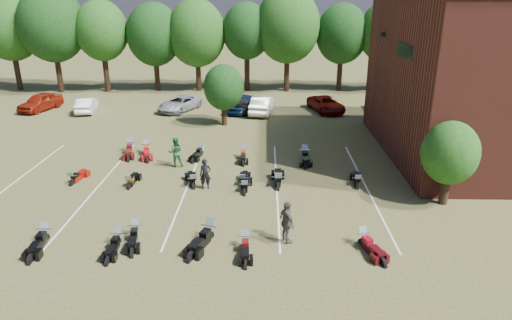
{
  "coord_description": "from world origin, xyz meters",
  "views": [
    {
      "loc": [
        1.34,
        -20.45,
        10.24
      ],
      "look_at": [
        0.82,
        4.0,
        1.2
      ],
      "focal_mm": 32.0,
      "sensor_mm": 36.0,
      "label": 1
    }
  ],
  "objects_px": {
    "motorcycle_3": "(118,245)",
    "person_black": "(205,174)",
    "person_green": "(175,152)",
    "motorcycle_14": "(130,152)",
    "car_4": "(241,103)",
    "car_0": "(40,102)",
    "motorcycle_7": "(73,185)",
    "person_grey": "(287,222)"
  },
  "relations": [
    {
      "from": "car_0",
      "to": "car_4",
      "type": "height_order",
      "value": "car_0"
    },
    {
      "from": "person_black",
      "to": "person_green",
      "type": "relative_size",
      "value": 0.91
    },
    {
      "from": "car_0",
      "to": "motorcycle_3",
      "type": "height_order",
      "value": "car_0"
    },
    {
      "from": "person_green",
      "to": "motorcycle_7",
      "type": "bearing_deg",
      "value": 13.47
    },
    {
      "from": "car_4",
      "to": "motorcycle_3",
      "type": "distance_m",
      "value": 23.64
    },
    {
      "from": "car_0",
      "to": "person_grey",
      "type": "distance_m",
      "value": 31.62
    },
    {
      "from": "motorcycle_7",
      "to": "motorcycle_14",
      "type": "bearing_deg",
      "value": -97.73
    },
    {
      "from": "person_black",
      "to": "car_0",
      "type": "bearing_deg",
      "value": 122.58
    },
    {
      "from": "motorcycle_7",
      "to": "person_green",
      "type": "bearing_deg",
      "value": -141.9
    },
    {
      "from": "motorcycle_3",
      "to": "motorcycle_14",
      "type": "bearing_deg",
      "value": 102.39
    },
    {
      "from": "person_black",
      "to": "person_grey",
      "type": "bearing_deg",
      "value": -65.49
    },
    {
      "from": "person_black",
      "to": "motorcycle_7",
      "type": "xyz_separation_m",
      "value": [
        -7.61,
        0.42,
        -0.86
      ]
    },
    {
      "from": "person_green",
      "to": "motorcycle_14",
      "type": "bearing_deg",
      "value": -51.84
    },
    {
      "from": "person_green",
      "to": "motorcycle_7",
      "type": "xyz_separation_m",
      "value": [
        -5.34,
        -2.97,
        -0.95
      ]
    },
    {
      "from": "motorcycle_3",
      "to": "person_black",
      "type": "bearing_deg",
      "value": 62.23
    },
    {
      "from": "car_0",
      "to": "motorcycle_14",
      "type": "relative_size",
      "value": 1.86
    },
    {
      "from": "car_0",
      "to": "person_black",
      "type": "xyz_separation_m",
      "value": [
        17.34,
        -17.46,
        0.08
      ]
    },
    {
      "from": "person_green",
      "to": "motorcycle_14",
      "type": "distance_m",
      "value": 4.61
    },
    {
      "from": "car_0",
      "to": "car_4",
      "type": "bearing_deg",
      "value": 15.44
    },
    {
      "from": "motorcycle_3",
      "to": "person_grey",
      "type": "bearing_deg",
      "value": 1.84
    },
    {
      "from": "car_4",
      "to": "motorcycle_7",
      "type": "xyz_separation_m",
      "value": [
        -8.63,
        -16.84,
        -0.76
      ]
    },
    {
      "from": "car_4",
      "to": "motorcycle_3",
      "type": "xyz_separation_m",
      "value": [
        -4.07,
        -23.28,
        -0.76
      ]
    },
    {
      "from": "car_0",
      "to": "motorcycle_7",
      "type": "bearing_deg",
      "value": -44.21
    },
    {
      "from": "person_green",
      "to": "motorcycle_14",
      "type": "height_order",
      "value": "person_green"
    },
    {
      "from": "motorcycle_14",
      "to": "motorcycle_3",
      "type": "bearing_deg",
      "value": -88.8
    },
    {
      "from": "car_0",
      "to": "motorcycle_3",
      "type": "relative_size",
      "value": 2.29
    },
    {
      "from": "car_4",
      "to": "motorcycle_3",
      "type": "height_order",
      "value": "car_4"
    },
    {
      "from": "motorcycle_3",
      "to": "person_green",
      "type": "bearing_deg",
      "value": 84.34
    },
    {
      "from": "person_black",
      "to": "motorcycle_3",
      "type": "relative_size",
      "value": 0.86
    },
    {
      "from": "person_grey",
      "to": "motorcycle_3",
      "type": "xyz_separation_m",
      "value": [
        -7.27,
        -0.36,
        -0.97
      ]
    },
    {
      "from": "car_4",
      "to": "person_grey",
      "type": "relative_size",
      "value": 2.31
    },
    {
      "from": "car_4",
      "to": "motorcycle_14",
      "type": "xyz_separation_m",
      "value": [
        -6.93,
        -11.21,
        -0.76
      ]
    },
    {
      "from": "person_grey",
      "to": "motorcycle_3",
      "type": "distance_m",
      "value": 7.34
    },
    {
      "from": "car_4",
      "to": "motorcycle_7",
      "type": "distance_m",
      "value": 18.94
    },
    {
      "from": "motorcycle_14",
      "to": "person_green",
      "type": "bearing_deg",
      "value": -48.43
    },
    {
      "from": "person_black",
      "to": "motorcycle_14",
      "type": "relative_size",
      "value": 0.7
    },
    {
      "from": "car_4",
      "to": "motorcycle_7",
      "type": "bearing_deg",
      "value": -101.06
    },
    {
      "from": "person_grey",
      "to": "motorcycle_7",
      "type": "xyz_separation_m",
      "value": [
        -11.83,
        6.08,
        -0.97
      ]
    },
    {
      "from": "motorcycle_3",
      "to": "motorcycle_14",
      "type": "xyz_separation_m",
      "value": [
        -2.87,
        12.07,
        0.0
      ]
    },
    {
      "from": "person_black",
      "to": "person_green",
      "type": "distance_m",
      "value": 4.08
    },
    {
      "from": "person_green",
      "to": "person_grey",
      "type": "bearing_deg",
      "value": 110.09
    },
    {
      "from": "motorcycle_3",
      "to": "motorcycle_7",
      "type": "height_order",
      "value": "motorcycle_7"
    }
  ]
}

